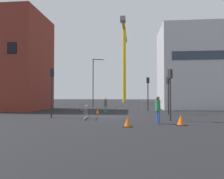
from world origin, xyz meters
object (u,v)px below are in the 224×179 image
at_px(construction_crane, 124,50).
at_px(traffic_cone_on_verge, 97,112).
at_px(pedestrian_walking, 158,108).
at_px(pedestrian_waiting, 106,104).
at_px(streetlamp_tall, 95,79).
at_px(traffic_cone_orange, 128,122).
at_px(traffic_light_median, 170,86).
at_px(traffic_cone_striped, 181,120).
at_px(traffic_light_crosswalk, 148,89).
at_px(traffic_light_verge, 52,85).
at_px(traffic_light_far, 168,89).

bearing_deg(construction_crane, traffic_cone_on_verge, -93.06).
bearing_deg(pedestrian_walking, traffic_cone_on_verge, 127.37).
bearing_deg(traffic_cone_on_verge, pedestrian_waiting, 56.71).
xyz_separation_m(streetlamp_tall, pedestrian_waiting, (2.84, -9.01, -3.53)).
xyz_separation_m(streetlamp_tall, traffic_cone_orange, (5.36, -18.52, -4.20)).
bearing_deg(pedestrian_walking, traffic_light_median, 54.98).
relative_size(construction_crane, traffic_cone_striped, 30.98).
distance_m(traffic_light_crosswalk, traffic_cone_orange, 13.38).
height_order(traffic_light_verge, traffic_cone_orange, traffic_light_verge).
relative_size(pedestrian_walking, traffic_cone_striped, 2.79).
height_order(traffic_light_median, pedestrian_waiting, traffic_light_median).
xyz_separation_m(traffic_light_verge, traffic_cone_on_verge, (3.39, 3.90, -2.62)).
height_order(traffic_light_crosswalk, traffic_cone_on_verge, traffic_light_crosswalk).
bearing_deg(traffic_light_far, traffic_cone_on_verge, -178.81).
height_order(traffic_light_verge, traffic_light_crosswalk, traffic_light_verge).
relative_size(construction_crane, traffic_cone_orange, 34.52).
bearing_deg(traffic_light_verge, streetlamp_tall, 84.79).
height_order(pedestrian_walking, traffic_cone_striped, pedestrian_walking).
bearing_deg(pedestrian_waiting, traffic_cone_orange, -75.15).
relative_size(construction_crane, pedestrian_waiting, 12.66).
bearing_deg(traffic_cone_striped, pedestrian_waiting, 124.87).
distance_m(pedestrian_walking, traffic_cone_striped, 1.68).
relative_size(construction_crane, traffic_light_crosswalk, 4.98).
relative_size(streetlamp_tall, traffic_light_verge, 1.78).
height_order(traffic_light_median, traffic_cone_striped, traffic_light_median).
distance_m(construction_crane, pedestrian_walking, 42.65).
relative_size(pedestrian_walking, traffic_cone_orange, 3.11).
xyz_separation_m(traffic_light_verge, pedestrian_waiting, (4.12, 5.01, -1.90)).
bearing_deg(traffic_cone_striped, traffic_cone_orange, -164.42).
relative_size(traffic_cone_orange, traffic_cone_striped, 0.90).
bearing_deg(traffic_light_median, pedestrian_walking, -125.02).
bearing_deg(streetlamp_tall, traffic_cone_orange, -73.86).
bearing_deg(pedestrian_waiting, streetlamp_tall, 107.49).
xyz_separation_m(traffic_light_verge, traffic_cone_orange, (6.64, -4.50, -2.57)).
bearing_deg(traffic_cone_on_verge, streetlamp_tall, 101.76).
xyz_separation_m(traffic_cone_on_verge, traffic_cone_striped, (6.69, -7.44, 0.09)).
height_order(streetlamp_tall, traffic_light_crosswalk, streetlamp_tall).
bearing_deg(traffic_light_far, pedestrian_walking, -105.50).
xyz_separation_m(traffic_light_median, traffic_cone_orange, (-3.18, -3.09, -2.36)).
bearing_deg(traffic_light_median, construction_crane, 96.81).
bearing_deg(traffic_cone_orange, streetlamp_tall, 106.14).
xyz_separation_m(construction_crane, traffic_light_crosswalk, (3.80, -29.01, -11.29)).
relative_size(streetlamp_tall, traffic_light_crosswalk, 1.84).
distance_m(traffic_light_verge, traffic_cone_orange, 8.42).
relative_size(traffic_light_median, traffic_cone_on_verge, 7.96).
distance_m(traffic_light_crosswalk, pedestrian_walking, 11.59).
distance_m(traffic_light_far, traffic_light_median, 5.52).
distance_m(traffic_light_far, traffic_cone_orange, 9.72).
bearing_deg(traffic_light_crosswalk, traffic_light_far, -69.14).
bearing_deg(pedestrian_walking, traffic_light_crosswalk, 88.53).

